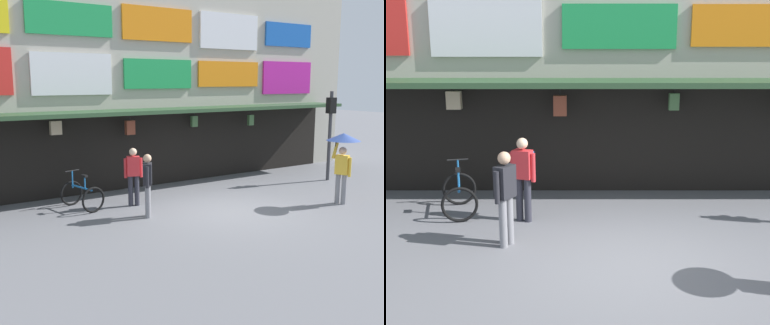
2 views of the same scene
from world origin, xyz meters
TOP-DOWN VIEW (x-y plane):
  - ground_plane at (0.00, 0.00)m, footprint 80.00×80.00m
  - shopfront at (-0.00, 4.57)m, footprint 18.00×2.60m
  - bicycle_parked at (-3.36, 2.36)m, footprint 0.97×1.29m
  - pedestrian_in_purple at (-1.98, 1.92)m, footprint 0.50×0.44m
  - pedestrian_in_white at (-2.16, 0.68)m, footprint 0.37×0.47m

SIDE VIEW (x-z plane):
  - ground_plane at x=0.00m, z-range 0.00..0.00m
  - bicycle_parked at x=-3.36m, z-range -0.13..0.92m
  - pedestrian_in_white at x=-2.16m, z-range 0.11..1.79m
  - pedestrian_in_purple at x=-1.98m, z-range 0.14..1.82m
  - shopfront at x=0.00m, z-range -0.04..7.96m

